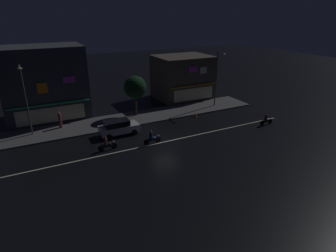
{
  "coord_description": "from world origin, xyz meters",
  "views": [
    {
      "loc": [
        -12.05,
        -24.02,
        12.65
      ],
      "look_at": [
        1.23,
        1.8,
        0.9
      ],
      "focal_mm": 30.4,
      "sensor_mm": 36.0,
      "label": 1
    }
  ],
  "objects": [
    {
      "name": "streetlamp_mid",
      "position": [
        11.65,
        7.3,
        4.54
      ],
      "size": [
        0.44,
        1.64,
        7.51
      ],
      "color": "#47494C",
      "rests_on": "sidewalk_far"
    },
    {
      "name": "storefront_center_block",
      "position": [
        -9.86,
        13.42,
        4.45
      ],
      "size": [
        9.6,
        6.33,
        8.91
      ],
      "color": "#383A3F",
      "rests_on": "ground"
    },
    {
      "name": "pedestrian_on_sidewalk",
      "position": [
        -9.14,
        8.77,
        1.03
      ],
      "size": [
        0.36,
        0.36,
        1.91
      ],
      "rotation": [
        0.0,
        0.0,
        0.17
      ],
      "color": "brown",
      "rests_on": "sidewalk_far"
    },
    {
      "name": "street_tree",
      "position": [
        0.18,
        8.75,
        3.81
      ],
      "size": [
        2.85,
        2.85,
        5.11
      ],
      "color": "#473323",
      "rests_on": "sidewalk_far"
    },
    {
      "name": "lane_divider_stripe",
      "position": [
        0.0,
        0.0,
        0.01
      ],
      "size": [
        31.21,
        0.16,
        0.01
      ],
      "primitive_type": "cube",
      "color": "beige",
      "rests_on": "ground"
    },
    {
      "name": "motorcycle_opposite_lane",
      "position": [
        -5.93,
        0.94,
        0.63
      ],
      "size": [
        1.9,
        0.6,
        1.52
      ],
      "rotation": [
        0.0,
        0.0,
        -0.14
      ],
      "color": "black",
      "rests_on": "ground"
    },
    {
      "name": "motorcycle_lead",
      "position": [
        12.91,
        -1.17,
        0.63
      ],
      "size": [
        1.9,
        0.6,
        1.52
      ],
      "rotation": [
        0.0,
        0.0,
        3.02
      ],
      "color": "black",
      "rests_on": "ground"
    },
    {
      "name": "streetlamp_west",
      "position": [
        -12.22,
        7.96,
        4.58
      ],
      "size": [
        0.44,
        1.64,
        7.59
      ],
      "color": "#47494C",
      "rests_on": "sidewalk_far"
    },
    {
      "name": "parked_car_near_kerb",
      "position": [
        -3.71,
        4.05,
        0.87
      ],
      "size": [
        4.3,
        1.98,
        1.67
      ],
      "color": "silver",
      "rests_on": "ground"
    },
    {
      "name": "sidewalk_far",
      "position": [
        0.0,
        7.91,
        0.07
      ],
      "size": [
        32.85,
        4.84,
        0.14
      ],
      "primitive_type": "cube",
      "color": "#4C4C4F",
      "rests_on": "ground"
    },
    {
      "name": "ground_plane",
      "position": [
        0.0,
        0.0,
        0.0
      ],
      "size": [
        140.0,
        140.0,
        0.0
      ],
      "primitive_type": "plane",
      "color": "black"
    },
    {
      "name": "traffic_cone",
      "position": [
        6.8,
        4.84,
        0.28
      ],
      "size": [
        0.36,
        0.36,
        0.55
      ],
      "primitive_type": "cone",
      "color": "orange",
      "rests_on": "ground"
    },
    {
      "name": "motorcycle_following",
      "position": [
        -1.44,
        0.22,
        0.63
      ],
      "size": [
        1.9,
        0.6,
        1.52
      ],
      "rotation": [
        0.0,
        0.0,
        0.12
      ],
      "color": "black",
      "rests_on": "ground"
    },
    {
      "name": "storefront_left_block",
      "position": [
        9.86,
        13.62,
        3.21
      ],
      "size": [
        8.21,
        6.73,
        6.43
      ],
      "color": "#4C443A",
      "rests_on": "ground"
    }
  ]
}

